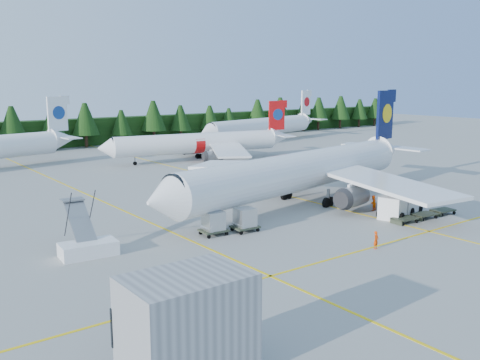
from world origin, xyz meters
TOP-DOWN VIEW (x-y plane):
  - ground at (0.00, 0.00)m, footprint 320.00×320.00m
  - taxi_stripe_a at (-14.00, 20.00)m, footprint 0.25×120.00m
  - taxi_stripe_b at (6.00, 20.00)m, footprint 0.25×120.00m
  - taxi_stripe_cross at (0.00, -6.00)m, footprint 80.00×0.25m
  - treeline_hedge at (0.00, 82.00)m, footprint 220.00×4.00m
  - terminal_building at (-26.00, -14.00)m, footprint 6.00×4.00m
  - airliner_navy at (2.77, 9.58)m, footprint 44.16×36.00m
  - airliner_red at (12.51, 46.84)m, footprint 35.93×29.32m
  - airliner_far_right at (40.46, 63.12)m, footprint 40.22×12.21m
  - airstairs at (-22.98, 6.98)m, footprint 4.75×6.45m
  - service_truck at (9.09, -0.31)m, footprint 7.05×4.03m
  - dolly_train at (9.89, -2.75)m, footprint 9.01×2.12m
  - uld_pair at (-9.75, 5.10)m, footprint 5.72×2.87m
  - crew_a at (-2.46, -6.40)m, footprint 0.63×0.48m
  - crew_b at (8.32, 2.79)m, footprint 0.93×0.77m
  - crew_c at (9.42, 6.46)m, footprint 0.55×0.74m

SIDE VIEW (x-z plane):
  - ground at x=0.00m, z-range 0.00..0.00m
  - taxi_stripe_a at x=-14.00m, z-range 0.00..0.01m
  - taxi_stripe_b at x=6.00m, z-range 0.00..0.01m
  - taxi_stripe_cross at x=0.00m, z-range 0.00..0.01m
  - dolly_train at x=9.89m, z-range 0.40..0.55m
  - crew_a at x=-2.46m, z-range 0.00..1.56m
  - crew_c at x=9.42m, z-range 0.00..1.63m
  - crew_b at x=8.32m, z-range 0.00..1.73m
  - airstairs at x=-22.98m, z-range -1.16..2.95m
  - uld_pair at x=-9.75m, z-range 0.33..2.24m
  - service_truck at x=9.09m, z-range -0.02..3.20m
  - terminal_building at x=-26.00m, z-range 0.00..5.20m
  - treeline_hedge at x=0.00m, z-range 0.00..6.00m
  - airliner_red at x=12.51m, z-range -2.10..8.42m
  - airliner_far_right at x=40.46m, z-range -2.21..9.65m
  - airliner_navy at x=2.77m, z-range -2.58..10.38m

